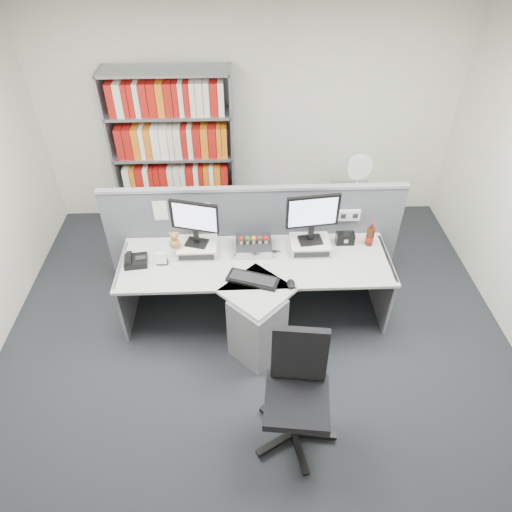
{
  "coord_description": "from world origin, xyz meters",
  "views": [
    {
      "loc": [
        -0.12,
        -2.52,
        3.57
      ],
      "look_at": [
        0.0,
        0.65,
        0.92
      ],
      "focal_mm": 32.24,
      "sensor_mm": 36.0,
      "label": 1
    }
  ],
  "objects_px": {
    "shelving_unit": "(175,158)",
    "filing_cabinet": "(351,219)",
    "monitor_right": "(313,215)",
    "mouse": "(291,284)",
    "keyboard": "(253,279)",
    "speaker": "(345,238)",
    "monitor_left": "(194,220)",
    "desk_fan": "(359,170)",
    "office_chair": "(297,389)",
    "desk_calendar": "(162,259)",
    "desktop_pc": "(254,246)",
    "desk_phone": "(135,261)",
    "cola_bottle": "(370,236)",
    "desk": "(256,297)"
  },
  "relations": [
    {
      "from": "shelving_unit",
      "to": "filing_cabinet",
      "type": "height_order",
      "value": "shelving_unit"
    },
    {
      "from": "monitor_right",
      "to": "mouse",
      "type": "bearing_deg",
      "value": -114.3
    },
    {
      "from": "keyboard",
      "to": "speaker",
      "type": "bearing_deg",
      "value": 29.02
    },
    {
      "from": "monitor_left",
      "to": "speaker",
      "type": "bearing_deg",
      "value": 3.25
    },
    {
      "from": "mouse",
      "to": "desk_fan",
      "type": "distance_m",
      "value": 1.8
    },
    {
      "from": "office_chair",
      "to": "keyboard",
      "type": "bearing_deg",
      "value": 106.44
    },
    {
      "from": "monitor_right",
      "to": "desk_calendar",
      "type": "relative_size",
      "value": 4.05
    },
    {
      "from": "desktop_pc",
      "to": "filing_cabinet",
      "type": "height_order",
      "value": "desktop_pc"
    },
    {
      "from": "monitor_right",
      "to": "desk_fan",
      "type": "bearing_deg",
      "value": 56.98
    },
    {
      "from": "office_chair",
      "to": "shelving_unit",
      "type": "bearing_deg",
      "value": 111.76
    },
    {
      "from": "desktop_pc",
      "to": "desk_phone",
      "type": "relative_size",
      "value": 1.49
    },
    {
      "from": "mouse",
      "to": "desk_fan",
      "type": "bearing_deg",
      "value": 59.77
    },
    {
      "from": "cola_bottle",
      "to": "desktop_pc",
      "type": "bearing_deg",
      "value": -177.96
    },
    {
      "from": "monitor_right",
      "to": "desk_fan",
      "type": "relative_size",
      "value": 1.0
    },
    {
      "from": "desktop_pc",
      "to": "office_chair",
      "type": "height_order",
      "value": "office_chair"
    },
    {
      "from": "shelving_unit",
      "to": "desk_phone",
      "type": "bearing_deg",
      "value": -98.32
    },
    {
      "from": "monitor_right",
      "to": "desk_calendar",
      "type": "distance_m",
      "value": 1.48
    },
    {
      "from": "cola_bottle",
      "to": "shelving_unit",
      "type": "xyz_separation_m",
      "value": [
        -2.04,
        1.41,
        0.16
      ]
    },
    {
      "from": "monitor_left",
      "to": "monitor_right",
      "type": "bearing_deg",
      "value": 0.0
    },
    {
      "from": "desk_phone",
      "to": "cola_bottle",
      "type": "distance_m",
      "value": 2.29
    },
    {
      "from": "desk",
      "to": "desktop_pc",
      "type": "bearing_deg",
      "value": 91.47
    },
    {
      "from": "monitor_left",
      "to": "keyboard",
      "type": "relative_size",
      "value": 0.94
    },
    {
      "from": "desk_calendar",
      "to": "speaker",
      "type": "relative_size",
      "value": 0.71
    },
    {
      "from": "desk_phone",
      "to": "desk_calendar",
      "type": "xyz_separation_m",
      "value": [
        0.25,
        -0.01,
        0.02
      ]
    },
    {
      "from": "monitor_right",
      "to": "desk_calendar",
      "type": "xyz_separation_m",
      "value": [
        -1.42,
        -0.16,
        -0.35
      ]
    },
    {
      "from": "monitor_right",
      "to": "speaker",
      "type": "relative_size",
      "value": 2.88
    },
    {
      "from": "monitor_left",
      "to": "speaker",
      "type": "distance_m",
      "value": 1.5
    },
    {
      "from": "keyboard",
      "to": "desk_fan",
      "type": "relative_size",
      "value": 0.98
    },
    {
      "from": "desk",
      "to": "desk_phone",
      "type": "distance_m",
      "value": 1.2
    },
    {
      "from": "keyboard",
      "to": "office_chair",
      "type": "height_order",
      "value": "office_chair"
    },
    {
      "from": "monitor_left",
      "to": "mouse",
      "type": "bearing_deg",
      "value": -30.92
    },
    {
      "from": "keyboard",
      "to": "shelving_unit",
      "type": "height_order",
      "value": "shelving_unit"
    },
    {
      "from": "desktop_pc",
      "to": "shelving_unit",
      "type": "relative_size",
      "value": 0.17
    },
    {
      "from": "keyboard",
      "to": "desk_calendar",
      "type": "relative_size",
      "value": 3.95
    },
    {
      "from": "desk_phone",
      "to": "cola_bottle",
      "type": "bearing_deg",
      "value": 5.24
    },
    {
      "from": "desk",
      "to": "desk_fan",
      "type": "relative_size",
      "value": 5.08
    },
    {
      "from": "monitor_left",
      "to": "office_chair",
      "type": "height_order",
      "value": "monitor_left"
    },
    {
      "from": "speaker",
      "to": "keyboard",
      "type": "bearing_deg",
      "value": -150.98
    },
    {
      "from": "desk",
      "to": "mouse",
      "type": "relative_size",
      "value": 21.2
    },
    {
      "from": "filing_cabinet",
      "to": "shelving_unit",
      "type": "bearing_deg",
      "value": 167.93
    },
    {
      "from": "filing_cabinet",
      "to": "office_chair",
      "type": "height_order",
      "value": "office_chair"
    },
    {
      "from": "monitor_left",
      "to": "office_chair",
      "type": "bearing_deg",
      "value": -60.54
    },
    {
      "from": "desk_calendar",
      "to": "office_chair",
      "type": "relative_size",
      "value": 0.12
    },
    {
      "from": "monitor_right",
      "to": "speaker",
      "type": "bearing_deg",
      "value": 12.85
    },
    {
      "from": "monitor_right",
      "to": "desk_fan",
      "type": "height_order",
      "value": "monitor_right"
    },
    {
      "from": "office_chair",
      "to": "monitor_left",
      "type": "bearing_deg",
      "value": 119.46
    },
    {
      "from": "desktop_pc",
      "to": "desk_calendar",
      "type": "bearing_deg",
      "value": -168.63
    },
    {
      "from": "cola_bottle",
      "to": "shelving_unit",
      "type": "bearing_deg",
      "value": 145.27
    },
    {
      "from": "desktop_pc",
      "to": "office_chair",
      "type": "bearing_deg",
      "value": -79.19
    },
    {
      "from": "desk_calendar",
      "to": "office_chair",
      "type": "height_order",
      "value": "office_chair"
    }
  ]
}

